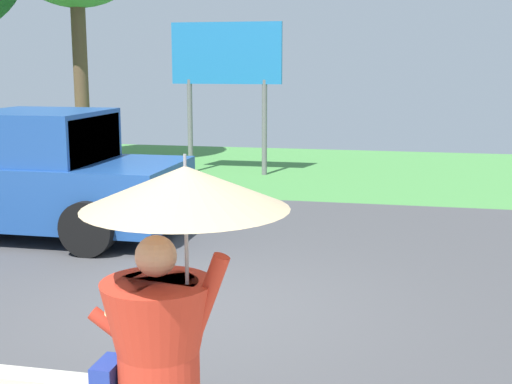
{
  "coord_description": "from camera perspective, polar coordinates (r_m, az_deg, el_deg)",
  "views": [
    {
      "loc": [
        2.08,
        -6.69,
        2.58
      ],
      "look_at": [
        0.42,
        1.0,
        1.1
      ],
      "focal_mm": 48.29,
      "sensor_mm": 36.0,
      "label": 1
    }
  ],
  "objects": [
    {
      "name": "ground_plane",
      "position": [
        10.21,
        -0.0,
        -4.28
      ],
      "size": [
        40.0,
        22.0,
        0.2
      ],
      "color": "#424244"
    },
    {
      "name": "monk_pedestrian",
      "position": [
        3.77,
        -7.47,
        -12.05
      ],
      "size": [
        1.11,
        1.07,
        2.13
      ],
      "rotation": [
        0.0,
        0.0,
        -0.2
      ],
      "color": "#B22D1E",
      "rests_on": "ground_plane"
    },
    {
      "name": "pickup_truck",
      "position": [
        11.14,
        -19.36,
        1.21
      ],
      "size": [
        5.2,
        2.28,
        1.88
      ],
      "rotation": [
        0.0,
        0.0,
        -0.1
      ],
      "color": "#1E478C",
      "rests_on": "ground_plane"
    },
    {
      "name": "roadside_billboard",
      "position": [
        16.14,
        -2.47,
        10.52
      ],
      "size": [
        2.6,
        0.12,
        3.5
      ],
      "color": "slate",
      "rests_on": "ground_plane"
    }
  ]
}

